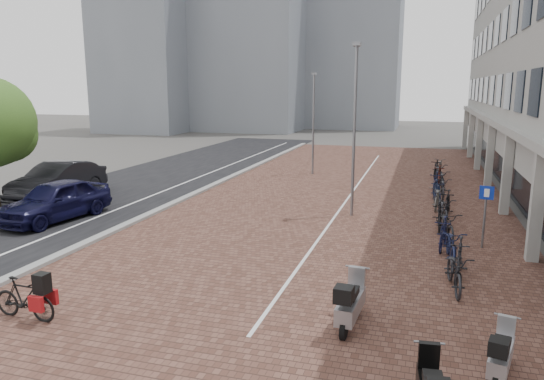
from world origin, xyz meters
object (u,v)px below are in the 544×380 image
(hero_bike, at_px, (24,298))
(scooter_back, at_px, (501,352))
(car_navy, at_px, (55,200))
(car_dark, at_px, (58,180))
(parking_sign, at_px, (485,208))
(scooter_front, at_px, (351,301))

(hero_bike, xyz_separation_m, scooter_back, (9.97, 0.57, -0.01))
(car_navy, height_order, hero_bike, car_navy)
(car_navy, relative_size, scooter_back, 3.19)
(car_navy, distance_m, car_dark, 4.38)
(car_navy, height_order, parking_sign, parking_sign)
(car_dark, distance_m, scooter_front, 17.73)
(hero_bike, relative_size, scooter_back, 1.13)
(car_dark, bearing_deg, parking_sign, -6.83)
(car_dark, height_order, hero_bike, car_dark)
(parking_sign, bearing_deg, hero_bike, -131.01)
(car_navy, distance_m, parking_sign, 15.84)
(car_dark, relative_size, parking_sign, 2.47)
(scooter_front, relative_size, scooter_back, 1.19)
(scooter_front, distance_m, scooter_back, 3.12)
(hero_bike, xyz_separation_m, scooter_front, (7.09, 1.77, 0.09))
(scooter_back, bearing_deg, car_navy, 169.59)
(scooter_front, bearing_deg, car_dark, 152.71)
(hero_bike, distance_m, scooter_front, 7.30)
(scooter_back, bearing_deg, car_dark, 164.01)
(scooter_back, bearing_deg, parking_sign, 100.70)
(scooter_front, height_order, parking_sign, parking_sign)
(car_dark, distance_m, scooter_back, 20.83)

